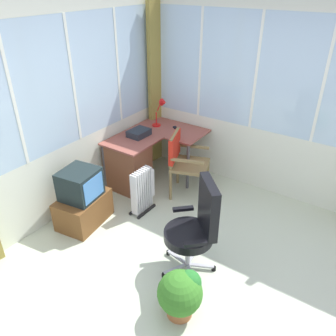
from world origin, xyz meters
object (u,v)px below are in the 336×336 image
desk (132,163)px  office_chair (197,224)px  space_heater (143,190)px  paper_tray (139,133)px  tv_remote (176,128)px  tv_on_stand (83,200)px  desk_lamp (162,108)px  potted_plant (181,293)px  wooden_armchair (181,156)px

desk → office_chair: office_chair is taller
space_heater → paper_tray: bearing=41.1°
tv_remote → tv_on_stand: tv_remote is taller
paper_tray → desk: bearing=-171.8°
desk → office_chair: (-0.86, -1.55, 0.18)m
desk_lamp → space_heater: desk_lamp is taller
office_chair → space_heater: size_ratio=1.73×
desk_lamp → desk: bearing=179.5°
space_heater → potted_plant: (-1.07, -1.26, -0.04)m
space_heater → wooden_armchair: bearing=-15.4°
wooden_armchair → space_heater: size_ratio=1.48×
paper_tray → tv_on_stand: paper_tray is taller
desk → office_chair: size_ratio=1.24×
tv_remote → potted_plant: size_ratio=0.31×
office_chair → space_heater: office_chair is taller
desk_lamp → paper_tray: bearing=175.8°
tv_remote → space_heater: (-1.07, -0.20, -0.43)m
desk → paper_tray: paper_tray is taller
paper_tray → wooden_armchair: 0.71m
tv_remote → wooden_armchair: bearing=-109.9°
desk_lamp → paper_tray: size_ratio=1.37×
paper_tray → tv_on_stand: 1.27m
desk → tv_remote: bearing=-21.2°
potted_plant → space_heater: bearing=49.7°
desk_lamp → wooden_armchair: desk_lamp is taller
desk → desk_lamp: desk_lamp is taller
desk → space_heater: size_ratio=2.13×
office_chair → desk_lamp: bearing=44.3°
office_chair → potted_plant: (-0.57, -0.18, -0.30)m
tv_remote → tv_on_stand: bearing=-158.8°
wooden_armchair → potted_plant: (-1.70, -1.08, -0.30)m
space_heater → desk_lamp: bearing=23.2°
desk → paper_tray: 0.43m
desk_lamp → potted_plant: size_ratio=0.86×
tv_on_stand → potted_plant: 1.77m
paper_tray → potted_plant: (-1.64, -1.76, -0.50)m
desk → wooden_armchair: bearing=-67.1°
tv_remote → wooden_armchair: 0.60m
desk → paper_tray: size_ratio=4.30×
tv_on_stand → tv_remote: bearing=-8.7°
desk_lamp → space_heater: (-1.09, -0.47, -0.69)m
wooden_armchair → tv_on_stand: (-1.25, 0.63, -0.25)m
space_heater → potted_plant: space_heater is taller
wooden_armchair → tv_on_stand: size_ratio=1.22×
office_chair → tv_on_stand: 1.55m
desk_lamp → tv_on_stand: (-1.70, -0.01, -0.67)m
tv_on_stand → potted_plant: bearing=-104.8°
potted_plant → desk: bearing=50.5°
paper_tray → space_heater: bearing=-138.9°
office_chair → wooden_armchair: bearing=38.6°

